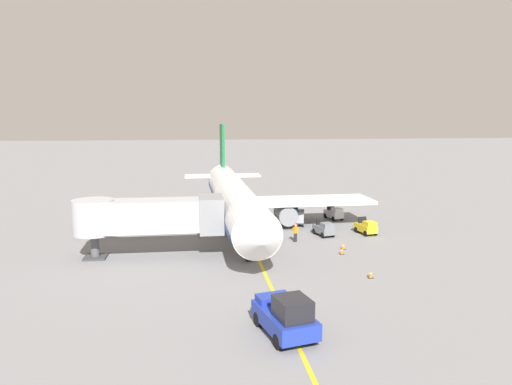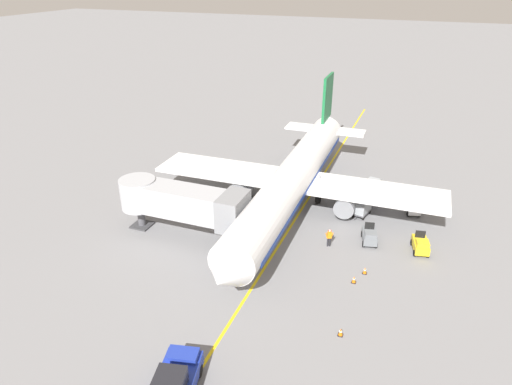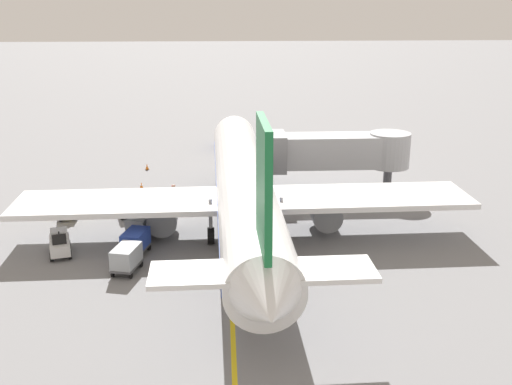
% 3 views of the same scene
% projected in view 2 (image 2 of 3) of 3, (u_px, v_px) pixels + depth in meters
% --- Properties ---
extents(ground_plane, '(400.00, 400.00, 0.00)m').
position_uv_depth(ground_plane, '(301.00, 210.00, 47.27)').
color(ground_plane, slate).
extents(gate_lead_in_line, '(0.24, 80.00, 0.01)m').
position_uv_depth(gate_lead_in_line, '(301.00, 210.00, 47.27)').
color(gate_lead_in_line, gold).
rests_on(gate_lead_in_line, ground).
extents(parked_airliner, '(30.09, 37.26, 10.63)m').
position_uv_depth(parked_airliner, '(294.00, 178.00, 46.56)').
color(parked_airliner, white).
rests_on(parked_airliner, ground).
extents(jet_bridge, '(12.30, 3.50, 4.98)m').
position_uv_depth(jet_bridge, '(182.00, 202.00, 41.32)').
color(jet_bridge, '#A8AAAF').
rests_on(jet_bridge, ground).
extents(pushback_tractor, '(3.14, 4.78, 2.40)m').
position_uv_depth(pushback_tractor, '(175.00, 382.00, 26.26)').
color(pushback_tractor, '#1E339E').
rests_on(pushback_tractor, ground).
extents(baggage_tug_lead, '(1.84, 2.73, 1.62)m').
position_uv_depth(baggage_tug_lead, '(413.00, 207.00, 46.35)').
color(baggage_tug_lead, silver).
rests_on(baggage_tug_lead, ground).
extents(baggage_tug_trailing, '(1.78, 2.71, 1.62)m').
position_uv_depth(baggage_tug_trailing, '(370.00, 236.00, 41.30)').
color(baggage_tug_trailing, slate).
rests_on(baggage_tug_trailing, ground).
extents(baggage_tug_spare, '(1.73, 2.69, 1.62)m').
position_uv_depth(baggage_tug_spare, '(421.00, 245.00, 39.98)').
color(baggage_tug_spare, gold).
rests_on(baggage_tug_spare, ground).
extents(baggage_cart_front, '(1.79, 2.98, 1.58)m').
position_uv_depth(baggage_cart_front, '(362.00, 207.00, 45.79)').
color(baggage_cart_front, '#4C4C51').
rests_on(baggage_cart_front, ground).
extents(baggage_cart_second_in_train, '(1.79, 2.98, 1.58)m').
position_uv_depth(baggage_cart_second_in_train, '(366.00, 195.00, 48.09)').
color(baggage_cart_second_in_train, '#4C4C51').
rests_on(baggage_cart_second_in_train, ground).
extents(baggage_cart_third_in_train, '(1.79, 2.98, 1.58)m').
position_uv_depth(baggage_cart_third_in_train, '(371.00, 186.00, 50.13)').
color(baggage_cart_third_in_train, '#4C4C51').
rests_on(baggage_cart_third_in_train, ground).
extents(ground_crew_wing_walker, '(0.70, 0.38, 1.69)m').
position_uv_depth(ground_crew_wing_walker, '(329.00, 237.00, 40.67)').
color(ground_crew_wing_walker, '#232328').
rests_on(ground_crew_wing_walker, ground).
extents(safety_cone_nose_left, '(0.36, 0.36, 0.59)m').
position_uv_depth(safety_cone_nose_left, '(365.00, 270.00, 37.28)').
color(safety_cone_nose_left, black).
rests_on(safety_cone_nose_left, ground).
extents(safety_cone_nose_right, '(0.36, 0.36, 0.59)m').
position_uv_depth(safety_cone_nose_right, '(354.00, 279.00, 36.20)').
color(safety_cone_nose_right, black).
rests_on(safety_cone_nose_right, ground).
extents(safety_cone_wing_tip, '(0.36, 0.36, 0.59)m').
position_uv_depth(safety_cone_wing_tip, '(341.00, 332.00, 30.99)').
color(safety_cone_wing_tip, black).
rests_on(safety_cone_wing_tip, ground).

